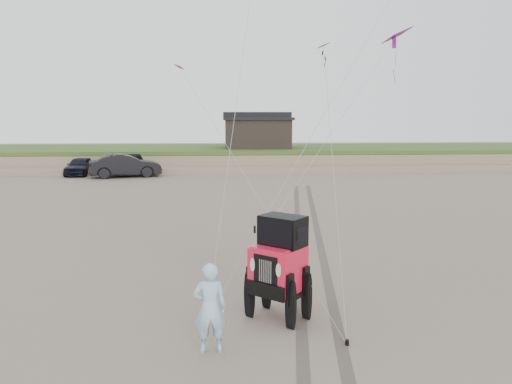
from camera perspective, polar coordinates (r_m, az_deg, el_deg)
ground at (r=11.32m, az=2.78°, el=-15.43°), size 160.00×160.00×0.00m
dune_ridge at (r=47.94m, az=-2.30°, el=4.03°), size 160.00×14.25×1.73m
cabin at (r=47.40m, az=0.13°, el=6.91°), size 6.40×5.40×3.35m
truck_a at (r=42.29m, az=-19.47°, el=2.81°), size 1.74×4.26×1.45m
truck_b at (r=39.83m, az=-14.71°, el=2.93°), size 5.69×3.20×1.77m
truck_c at (r=42.99m, az=-14.06°, el=3.19°), size 3.76×5.75×1.55m
jeep at (r=11.56m, az=2.54°, el=-9.84°), size 4.98×5.35×1.91m
man at (r=10.05m, az=-5.30°, el=-13.05°), size 0.69×0.48×1.82m
stake_main at (r=11.90m, az=-5.59°, el=-13.93°), size 0.08×0.08×0.12m
stake_aux at (r=10.75m, az=10.37°, el=-16.57°), size 0.08×0.08×0.12m
tire_tracks at (r=19.11m, az=6.04°, el=-5.41°), size 5.22×29.74×0.01m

